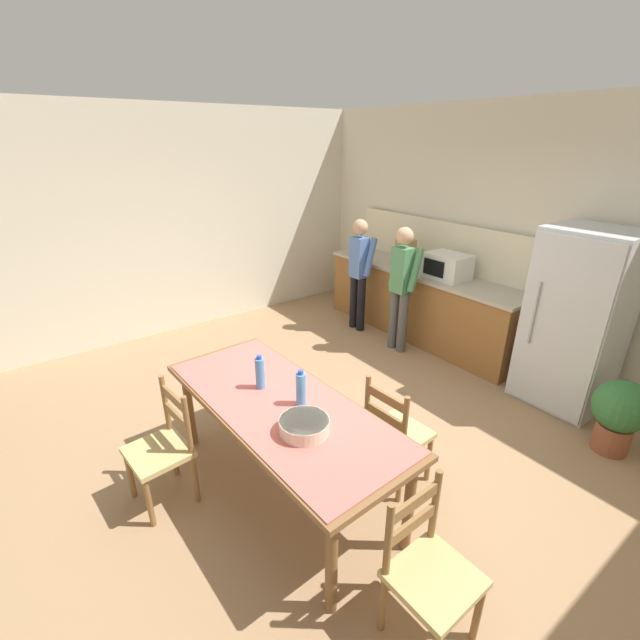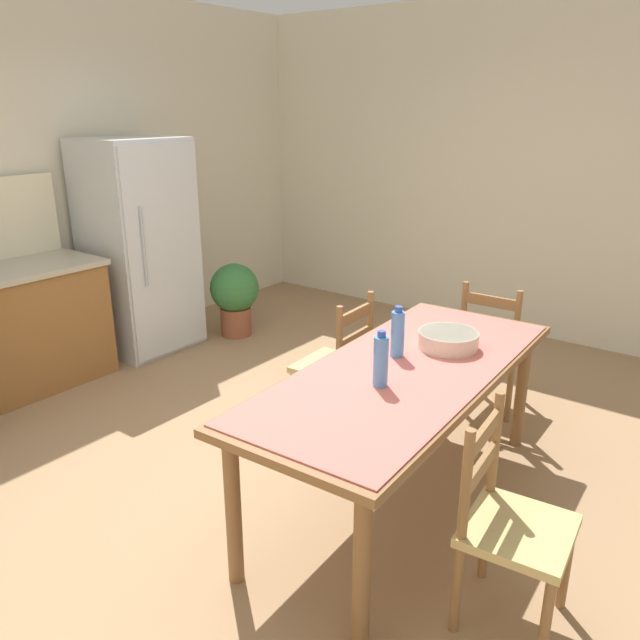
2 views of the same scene
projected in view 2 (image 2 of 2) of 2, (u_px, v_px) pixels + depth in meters
ground_plane at (267, 473)px, 3.59m from camera, size 8.32×8.32×0.00m
wall_right at (506, 171)px, 5.57m from camera, size 0.12×5.20×2.90m
refrigerator at (139, 247)px, 5.22m from camera, size 0.77×0.73×1.76m
dining_table at (405, 382)px, 3.12m from camera, size 2.11×0.93×0.77m
bottle_near_centre at (381, 361)px, 2.85m from camera, size 0.07×0.07×0.27m
bottle_off_centre at (398, 333)px, 3.19m from camera, size 0.07×0.07×0.27m
serving_bowl at (448, 339)px, 3.33m from camera, size 0.32×0.32×0.09m
chair_side_near_left at (509, 525)px, 2.46m from camera, size 0.46×0.44×0.91m
chair_head_end at (494, 348)px, 4.24m from camera, size 0.41×0.43×0.91m
chair_side_far_right at (337, 366)px, 3.95m from camera, size 0.44×0.42×0.91m
potted_plant at (235, 294)px, 5.64m from camera, size 0.44×0.44×0.67m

